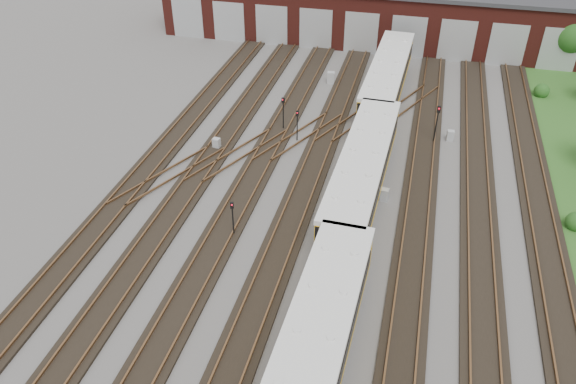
# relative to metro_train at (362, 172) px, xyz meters

# --- Properties ---
(ground) EXTENTS (120.00, 120.00, 0.00)m
(ground) POSITION_rel_metro_train_xyz_m (-2.00, -6.93, -2.05)
(ground) COLOR #4C4947
(ground) RESTS_ON ground
(track_network) EXTENTS (30.40, 70.00, 0.33)m
(track_network) POSITION_rel_metro_train_xyz_m (-2.17, -6.34, -1.95)
(track_network) COLOR black
(track_network) RESTS_ON ground
(maintenance_shed) EXTENTS (51.00, 12.50, 6.35)m
(maintenance_shed) POSITION_rel_metro_train_xyz_m (-2.01, 33.05, 1.15)
(maintenance_shed) COLOR #4E1913
(maintenance_shed) RESTS_ON ground
(metro_train) EXTENTS (3.40, 48.36, 3.36)m
(metro_train) POSITION_rel_metro_train_xyz_m (0.00, 0.00, 0.00)
(metro_train) COLOR black
(metro_train) RESTS_ON ground
(signal_mast_0) EXTENTS (0.25, 0.24, 2.61)m
(signal_mast_0) POSITION_rel_metro_train_xyz_m (-7.22, -6.21, -0.37)
(signal_mast_0) COLOR black
(signal_mast_0) RESTS_ON ground
(signal_mast_1) EXTENTS (0.27, 0.26, 2.97)m
(signal_mast_1) POSITION_rel_metro_train_xyz_m (-7.69, 8.04, -0.16)
(signal_mast_1) COLOR black
(signal_mast_1) RESTS_ON ground
(signal_mast_2) EXTENTS (0.24, 0.22, 2.66)m
(signal_mast_2) POSITION_rel_metro_train_xyz_m (-6.16, 6.63, -0.34)
(signal_mast_2) COLOR black
(signal_mast_2) RESTS_ON ground
(signal_mast_3) EXTENTS (0.29, 0.27, 3.29)m
(signal_mast_3) POSITION_rel_metro_train_xyz_m (4.65, 8.96, 0.07)
(signal_mast_3) COLOR black
(signal_mast_3) RESTS_ON ground
(relay_cabinet_0) EXTENTS (0.62, 0.54, 0.92)m
(relay_cabinet_0) POSITION_rel_metro_train_xyz_m (-12.04, 3.75, -1.59)
(relay_cabinet_0) COLOR #9FA2A4
(relay_cabinet_0) RESTS_ON ground
(relay_cabinet_1) EXTENTS (0.76, 0.67, 1.15)m
(relay_cabinet_1) POSITION_rel_metro_train_xyz_m (-5.59, 18.34, -1.48)
(relay_cabinet_1) COLOR #9FA2A4
(relay_cabinet_1) RESTS_ON ground
(relay_cabinet_2) EXTENTS (0.73, 0.65, 1.04)m
(relay_cabinet_2) POSITION_rel_metro_train_xyz_m (-1.57, -3.38, -1.53)
(relay_cabinet_2) COLOR #9FA2A4
(relay_cabinet_2) RESTS_ON ground
(relay_cabinet_3) EXTENTS (0.58, 0.50, 0.90)m
(relay_cabinet_3) POSITION_rel_metro_train_xyz_m (5.92, 9.66, -1.60)
(relay_cabinet_3) COLOR #9FA2A4
(relay_cabinet_3) RESTS_ON ground
(relay_cabinet_4) EXTENTS (0.62, 0.54, 0.93)m
(relay_cabinet_4) POSITION_rel_metro_train_xyz_m (1.65, 0.00, -1.59)
(relay_cabinet_4) COLOR #9FA2A4
(relay_cabinet_4) RESTS_ON ground
(tree_0) EXTENTS (3.62, 3.62, 6.00)m
(tree_0) POSITION_rel_metro_train_xyz_m (17.03, 28.07, 1.80)
(tree_0) COLOR #2F1F15
(tree_0) RESTS_ON ground
(bush_1) EXTENTS (1.41, 1.41, 1.41)m
(bush_1) POSITION_rel_metro_train_xyz_m (14.05, 20.38, -1.35)
(bush_1) COLOR #184513
(bush_1) RESTS_ON ground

